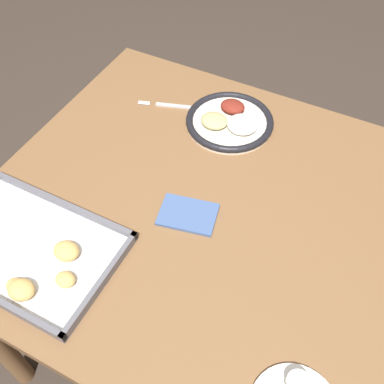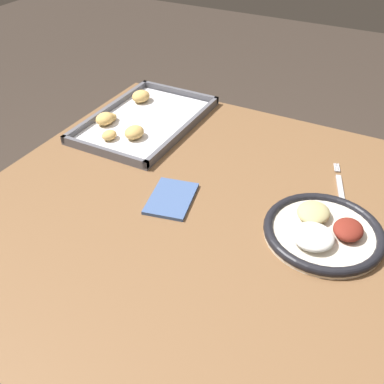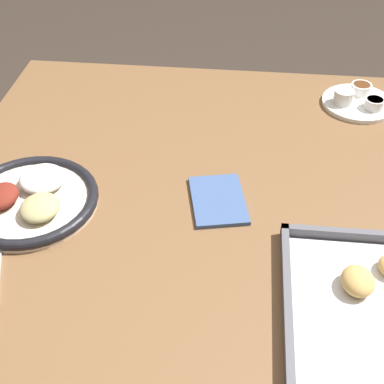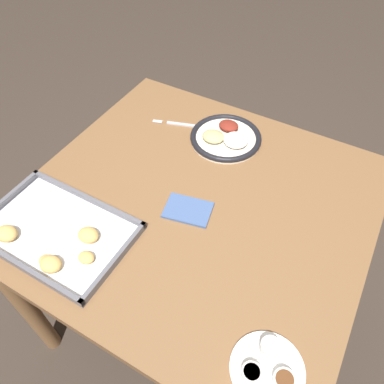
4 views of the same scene
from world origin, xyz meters
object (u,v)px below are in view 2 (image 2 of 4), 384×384
at_px(baking_tray, 141,120).
at_px(napkin, 171,199).
at_px(dinner_plate, 323,231).
at_px(fork, 340,190).

xyz_separation_m(baking_tray, napkin, (-0.27, -0.26, -0.01)).
xyz_separation_m(dinner_plate, napkin, (-0.04, 0.33, -0.01)).
height_order(fork, baking_tray, baking_tray).
height_order(fork, napkin, napkin).
distance_m(dinner_plate, baking_tray, 0.63).
bearing_deg(napkin, dinner_plate, -82.38).
bearing_deg(napkin, baking_tray, 43.29).
relative_size(fork, baking_tray, 0.47).
xyz_separation_m(dinner_plate, fork, (0.17, 0.00, -0.01)).
distance_m(fork, baking_tray, 0.59).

